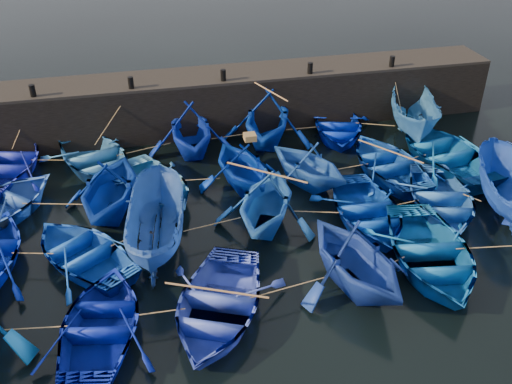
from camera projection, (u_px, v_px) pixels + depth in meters
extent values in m
plane|color=black|center=(278.00, 261.00, 18.63)|extent=(120.00, 120.00, 0.00)
cube|color=black|center=(221.00, 102.00, 26.64)|extent=(26.00, 2.50, 2.50)
cube|color=black|center=(220.00, 75.00, 25.95)|extent=(26.00, 2.50, 0.12)
cylinder|color=black|center=(33.00, 91.00, 23.51)|extent=(0.24, 0.24, 0.50)
cylinder|color=black|center=(131.00, 83.00, 24.28)|extent=(0.24, 0.24, 0.50)
cylinder|color=black|center=(223.00, 75.00, 25.04)|extent=(0.24, 0.24, 0.50)
cylinder|color=black|center=(310.00, 68.00, 25.81)|extent=(0.24, 0.24, 0.50)
cylinder|color=black|center=(392.00, 61.00, 26.57)|extent=(0.24, 0.24, 0.50)
imported|color=#101B91|center=(8.00, 163.00, 23.13)|extent=(4.67, 5.71, 1.04)
imported|color=#2968B9|center=(95.00, 158.00, 23.45)|extent=(5.34, 6.19, 1.08)
imported|color=#0823A1|center=(190.00, 128.00, 24.42)|extent=(3.96, 4.53, 2.30)
imported|color=#022892|center=(267.00, 117.00, 25.15)|extent=(5.51, 5.89, 2.51)
imported|color=#001AA0|center=(337.00, 126.00, 26.16)|extent=(4.41, 5.30, 0.95)
imported|color=#2763A4|center=(415.00, 115.00, 25.95)|extent=(3.56, 5.62, 2.04)
imported|color=navy|center=(110.00, 187.00, 20.31)|extent=(4.92, 5.34, 2.33)
imported|color=#3277D6|center=(155.00, 185.00, 21.75)|extent=(4.81, 5.54, 0.96)
imported|color=#00228F|center=(242.00, 165.00, 21.96)|extent=(4.16, 4.57, 2.07)
imported|color=#1A4DB2|center=(308.00, 163.00, 22.13)|extent=(4.74, 4.94, 2.01)
imported|color=#0A3B93|center=(388.00, 163.00, 23.21)|extent=(3.89, 5.11, 1.00)
imported|color=#0A549A|center=(446.00, 152.00, 23.82)|extent=(4.87, 6.22, 1.17)
imported|color=#0C40BD|center=(83.00, 252.00, 18.27)|extent=(5.21, 5.51, 0.93)
imported|color=#1F478E|center=(155.00, 225.00, 18.68)|extent=(2.64, 5.21, 1.93)
imported|color=blue|center=(266.00, 201.00, 19.64)|extent=(5.12, 5.38, 2.21)
imported|color=#043198|center=(367.00, 211.00, 20.22)|extent=(3.70, 4.97, 0.99)
imported|color=#1A4EA9|center=(441.00, 198.00, 20.91)|extent=(4.53, 5.51, 1.00)
imported|color=#103797|center=(506.00, 189.00, 20.61)|extent=(3.28, 5.22, 1.89)
imported|color=#021183|center=(102.00, 323.00, 15.60)|extent=(4.01, 5.01, 0.93)
imported|color=blue|center=(217.00, 305.00, 16.14)|extent=(5.22, 5.94, 1.02)
imported|color=navy|center=(356.00, 257.00, 16.95)|extent=(4.67, 5.11, 2.29)
imported|color=#074D91|center=(430.00, 253.00, 18.09)|extent=(4.52, 5.78, 1.09)
cube|color=olive|center=(250.00, 137.00, 21.40)|extent=(0.44, 0.45, 0.24)
cylinder|color=tan|center=(52.00, 160.00, 23.28)|extent=(1.62, 0.43, 0.04)
cylinder|color=tan|center=(144.00, 149.00, 24.09)|extent=(2.29, 0.66, 0.04)
cylinder|color=tan|center=(230.00, 136.00, 25.13)|extent=(1.65, 0.19, 0.04)
cylinder|color=tan|center=(303.00, 128.00, 25.82)|extent=(1.52, 0.08, 0.04)
cylinder|color=tan|center=(375.00, 124.00, 26.16)|extent=(1.63, 0.73, 0.04)
cylinder|color=tan|center=(54.00, 204.00, 20.50)|extent=(2.27, 0.63, 0.04)
cylinder|color=tan|center=(134.00, 192.00, 21.18)|extent=(0.24, 0.93, 0.04)
cylinder|color=tan|center=(199.00, 179.00, 21.96)|extent=(1.60, 0.21, 0.04)
cylinder|color=tan|center=(275.00, 174.00, 22.29)|extent=(0.76, 0.43, 0.04)
cylinder|color=tan|center=(349.00, 167.00, 22.77)|extent=(1.69, 0.21, 0.04)
cylinder|color=tan|center=(417.00, 157.00, 23.51)|extent=(0.86, 0.22, 0.04)
cylinder|color=tan|center=(33.00, 253.00, 18.07)|extent=(1.29, 0.37, 0.04)
cylinder|color=tan|center=(120.00, 242.00, 18.56)|extent=(0.58, 0.30, 0.04)
cylinder|color=tan|center=(212.00, 224.00, 19.42)|extent=(2.05, 0.40, 0.04)
cylinder|color=tan|center=(317.00, 212.00, 20.06)|extent=(1.77, 0.56, 0.04)
cylinder|color=tan|center=(405.00, 203.00, 20.54)|extent=(1.18, 0.19, 0.04)
cylinder|color=tan|center=(472.00, 198.00, 20.85)|extent=(0.41, 0.60, 0.04)
cylinder|color=tan|center=(31.00, 328.00, 15.31)|extent=(1.94, 0.32, 0.04)
cylinder|color=tan|center=(160.00, 312.00, 15.84)|extent=(1.38, 0.08, 0.04)
cylinder|color=tan|center=(288.00, 288.00, 16.69)|extent=(2.48, 0.43, 0.04)
cylinder|color=tan|center=(393.00, 263.00, 17.68)|extent=(0.95, 0.40, 0.04)
cylinder|color=tan|center=(501.00, 246.00, 18.37)|extent=(2.95, 0.46, 0.04)
cylinder|color=tan|center=(23.00, 123.00, 23.84)|extent=(1.28, 0.42, 2.09)
cylinder|color=tan|center=(113.00, 117.00, 24.38)|extent=(1.86, 0.82, 2.09)
cylinder|color=tan|center=(206.00, 106.00, 25.41)|extent=(1.78, 0.19, 2.09)
cylinder|color=tan|center=(243.00, 101.00, 25.80)|extent=(1.72, 0.04, 2.09)
cylinder|color=tan|center=(320.00, 95.00, 26.48)|extent=(1.05, 0.08, 2.09)
cylinder|color=tan|center=(397.00, 91.00, 26.91)|extent=(0.48, 0.79, 2.08)
cylinder|color=#99724C|center=(268.00, 90.00, 24.47)|extent=(1.08, 2.84, 0.06)
cylinder|color=#99724C|center=(390.00, 151.00, 22.93)|extent=(1.77, 2.49, 0.06)
cylinder|color=#99724C|center=(266.00, 172.00, 19.04)|extent=(2.34, 1.97, 0.06)
cylinder|color=#99724C|center=(216.00, 290.00, 15.86)|extent=(2.74, 1.32, 0.06)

